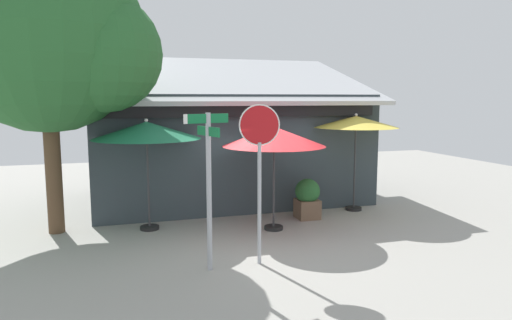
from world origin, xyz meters
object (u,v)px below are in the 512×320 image
object	(u,v)px
patio_umbrella_crimson_center	(274,137)
stop_sign	(259,155)
patio_umbrella_forest_green_left	(147,131)
shade_tree	(55,38)
street_sign_post	(209,176)
patio_umbrella_mustard_right	(356,123)
sidewalk_planter	(307,198)

from	to	relation	value
patio_umbrella_crimson_center	stop_sign	bearing A→B (deg)	-115.91
patio_umbrella_forest_green_left	shade_tree	size ratio (longest dim) A/B	0.39
patio_umbrella_forest_green_left	patio_umbrella_crimson_center	distance (m)	2.91
shade_tree	street_sign_post	bearing A→B (deg)	-50.08
street_sign_post	patio_umbrella_mustard_right	xyz separation A→B (m)	(4.66, 3.21, 0.69)
patio_umbrella_crimson_center	sidewalk_planter	bearing A→B (deg)	31.37
street_sign_post	patio_umbrella_forest_green_left	bearing A→B (deg)	106.08
stop_sign	patio_umbrella_crimson_center	xyz separation A→B (m)	(0.99, 2.04, 0.14)
street_sign_post	patio_umbrella_forest_green_left	distance (m)	3.11
street_sign_post	stop_sign	size ratio (longest dim) A/B	0.95
street_sign_post	patio_umbrella_forest_green_left	xyz separation A→B (m)	(-0.85, 2.93, 0.60)
stop_sign	patio_umbrella_mustard_right	bearing A→B (deg)	40.48
stop_sign	patio_umbrella_mustard_right	world-z (taller)	stop_sign
stop_sign	patio_umbrella_mustard_right	distance (m)	4.90
patio_umbrella_mustard_right	street_sign_post	bearing A→B (deg)	-145.41
patio_umbrella_forest_green_left	stop_sign	bearing A→B (deg)	-58.23
street_sign_post	sidewalk_planter	size ratio (longest dim) A/B	2.74
patio_umbrella_crimson_center	shade_tree	size ratio (longest dim) A/B	0.38
patio_umbrella_crimson_center	patio_umbrella_mustard_right	distance (m)	2.96
street_sign_post	stop_sign	xyz separation A→B (m)	(0.94, 0.04, 0.33)
patio_umbrella_forest_green_left	sidewalk_planter	bearing A→B (deg)	-2.18
stop_sign	sidewalk_planter	size ratio (longest dim) A/B	2.88
patio_umbrella_forest_green_left	shade_tree	distance (m)	2.77
patio_umbrella_mustard_right	shade_tree	xyz separation A→B (m)	(-7.36, 0.01, 1.95)
street_sign_post	patio_umbrella_mustard_right	world-z (taller)	street_sign_post
stop_sign	sidewalk_planter	world-z (taller)	stop_sign
street_sign_post	shade_tree	world-z (taller)	shade_tree
shade_tree	sidewalk_planter	xyz separation A→B (m)	(5.79, -0.44, -3.81)
street_sign_post	sidewalk_planter	distance (m)	4.32
patio_umbrella_forest_green_left	patio_umbrella_mustard_right	size ratio (longest dim) A/B	0.98
street_sign_post	shade_tree	xyz separation A→B (m)	(-2.70, 3.22, 2.64)
patio_umbrella_forest_green_left	patio_umbrella_mustard_right	world-z (taller)	patio_umbrella_mustard_right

